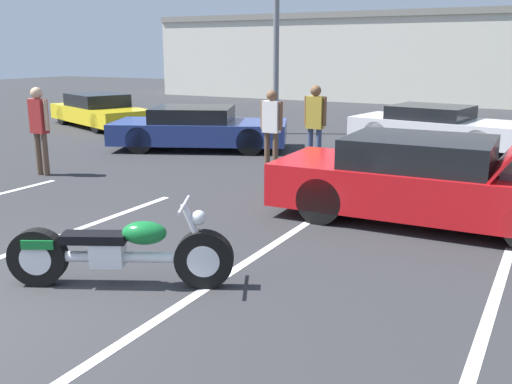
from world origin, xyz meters
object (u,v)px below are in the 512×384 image
object	(u,v)px
parked_car_mid_right_row	(435,127)
spectator_near_motorcycle	(39,123)
light_pole	(279,9)
parked_car_mid_left_row	(199,128)
parked_car_left_row	(99,111)
spectator_by_show_car	(271,123)
spectator_midground	(315,119)
motorcycle	(120,252)
show_car_hood_open	(431,181)

from	to	relation	value
parked_car_mid_right_row	spectator_near_motorcycle	xyz separation A→B (m)	(-6.46, -7.55, 0.55)
light_pole	parked_car_mid_left_row	xyz separation A→B (m)	(-0.60, -3.52, -3.19)
parked_car_left_row	spectator_by_show_car	bearing A→B (deg)	-2.35
spectator_near_motorcycle	spectator_by_show_car	size ratio (longest dim) A/B	1.05
parked_car_left_row	parked_car_mid_right_row	xyz separation A→B (m)	(10.98, 1.08, 0.02)
parked_car_mid_left_row	spectator_near_motorcycle	xyz separation A→B (m)	(-1.03, -4.29, 0.55)
parked_car_mid_left_row	spectator_near_motorcycle	size ratio (longest dim) A/B	2.70
spectator_midground	motorcycle	bearing A→B (deg)	-84.73
parked_car_mid_left_row	spectator_midground	bearing A→B (deg)	-37.96
parked_car_left_row	parked_car_mid_right_row	bearing A→B (deg)	27.52
show_car_hood_open	motorcycle	bearing A→B (deg)	-122.74
parked_car_mid_right_row	light_pole	bearing A→B (deg)	-174.04
motorcycle	parked_car_left_row	world-z (taller)	parked_car_left_row
parked_car_mid_right_row	spectator_midground	xyz separation A→B (m)	(-1.74, -4.19, 0.55)
parked_car_left_row	spectator_near_motorcycle	distance (m)	7.91
motorcycle	parked_car_mid_right_row	world-z (taller)	parked_car_mid_right_row
parked_car_mid_right_row	spectator_midground	bearing A→B (deg)	-103.50
show_car_hood_open	spectator_midground	xyz separation A→B (m)	(-3.12, 2.95, 0.46)
spectator_by_show_car	light_pole	bearing A→B (deg)	114.83
parked_car_mid_left_row	spectator_by_show_car	bearing A→B (deg)	-52.89
motorcycle	parked_car_mid_left_row	distance (m)	9.08
parked_car_left_row	spectator_by_show_car	size ratio (longest dim) A/B	2.78
show_car_hood_open	spectator_by_show_car	size ratio (longest dim) A/B	2.70
light_pole	spectator_midground	distance (m)	6.03
parked_car_left_row	spectator_near_motorcycle	xyz separation A→B (m)	(4.52, -6.47, 0.56)
parked_car_left_row	spectator_by_show_car	xyz separation A→B (m)	(8.55, -3.85, 0.51)
light_pole	motorcycle	xyz separation A→B (m)	(3.74, -11.50, -3.35)
parked_car_mid_left_row	spectator_midground	distance (m)	3.85
show_car_hood_open	spectator_by_show_car	world-z (taller)	show_car_hood_open
parked_car_left_row	parked_car_mid_right_row	distance (m)	11.03
motorcycle	spectator_midground	world-z (taller)	spectator_midground
spectator_near_motorcycle	motorcycle	bearing A→B (deg)	-34.48
motorcycle	show_car_hood_open	distance (m)	4.79
motorcycle	parked_car_mid_right_row	size ratio (longest dim) A/B	0.50
show_car_hood_open	parked_car_mid_right_row	size ratio (longest dim) A/B	1.02
motorcycle	spectator_near_motorcycle	world-z (taller)	spectator_near_motorcycle
parked_car_mid_left_row	spectator_midground	xyz separation A→B (m)	(3.69, -0.93, 0.55)
motorcycle	show_car_hood_open	xyz separation A→B (m)	(2.47, 4.10, 0.25)
parked_car_left_row	show_car_hood_open	bearing A→B (deg)	-4.21
motorcycle	show_car_hood_open	size ratio (longest dim) A/B	0.49
motorcycle	spectator_by_show_car	xyz separation A→B (m)	(-1.34, 6.31, 0.65)
light_pole	show_car_hood_open	bearing A→B (deg)	-49.98
parked_car_mid_right_row	spectator_by_show_car	size ratio (longest dim) A/B	2.64
show_car_hood_open	parked_car_mid_left_row	bearing A→B (deg)	148.68
show_car_hood_open	spectator_midground	bearing A→B (deg)	134.97
parked_car_mid_left_row	spectator_by_show_car	size ratio (longest dim) A/B	2.83
light_pole	parked_car_left_row	size ratio (longest dim) A/B	1.39
spectator_near_motorcycle	spectator_by_show_car	world-z (taller)	spectator_near_motorcycle
show_car_hood_open	parked_car_left_row	world-z (taller)	show_car_hood_open
light_pole	spectator_by_show_car	world-z (taller)	light_pole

